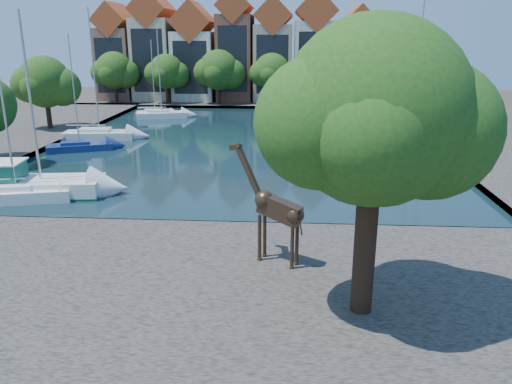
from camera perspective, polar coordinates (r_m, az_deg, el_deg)
ground at (r=28.17m, az=-6.05°, el=-4.20°), size 160.00×160.00×0.00m
water_basin at (r=51.06m, az=-1.55°, el=5.75°), size 38.00×50.00×0.08m
near_quay at (r=21.82m, az=-9.17°, el=-10.32°), size 50.00×14.00×0.50m
far_quay at (r=82.55m, az=0.52°, el=10.36°), size 60.00×16.00×0.50m
left_quay at (r=58.83m, az=-26.71°, el=5.67°), size 14.00×52.00×0.50m
right_quay at (r=54.72m, az=25.63°, el=5.06°), size 14.00×52.00×0.50m
plane_tree at (r=17.25m, az=13.70°, el=8.09°), size 8.32×6.40×10.62m
townhouse_west_end at (r=86.39m, az=-15.42°, el=14.81°), size 5.44×9.18×14.93m
townhouse_west_mid at (r=84.63m, az=-11.48°, el=15.63°), size 5.94×9.18×16.79m
townhouse_west_inner at (r=83.23m, az=-6.96°, el=15.20°), size 6.43×9.18×15.15m
townhouse_center at (r=82.27m, az=-2.35°, el=15.99°), size 5.44×9.18×16.93m
townhouse_east_inner at (r=81.87m, az=1.99°, el=15.55°), size 5.94×9.18×15.79m
townhouse_east_mid at (r=81.90m, az=6.72°, el=15.70°), size 6.43×9.18×16.65m
townhouse_east_end at (r=82.50m, az=11.36°, el=14.81°), size 5.44×9.18×14.43m
far_tree_far_west at (r=80.95m, az=-15.80°, el=13.10°), size 7.28×5.60×7.68m
far_tree_west at (r=78.70m, az=-10.15°, el=13.29°), size 6.76×5.20×7.36m
far_tree_mid_west at (r=77.18m, az=-4.20°, el=13.59°), size 7.80×6.00×8.00m
far_tree_mid_east at (r=76.51m, az=1.90°, el=13.47°), size 7.02×5.40×7.52m
far_tree_east at (r=76.65m, az=8.07°, el=13.40°), size 7.54×5.80×7.84m
far_tree_far_east at (r=77.64m, az=14.10°, el=12.99°), size 6.76×5.20×7.36m
side_tree_left_far at (r=60.20m, az=-22.89°, el=11.34°), size 7.28×5.60×7.88m
giraffe_statue at (r=22.03m, az=2.05°, el=-1.80°), size 3.42×2.05×5.25m
motorsailer at (r=36.90m, az=-25.60°, el=1.00°), size 10.59×4.17×11.82m
sailboat_left_a at (r=35.92m, az=-25.73°, el=0.06°), size 7.30×4.05×11.47m
sailboat_left_b at (r=49.68m, az=-19.50°, el=5.06°), size 6.19×4.11×10.50m
sailboat_left_c at (r=54.75m, az=-17.45°, el=6.46°), size 7.40×3.23×12.94m
sailboat_left_d at (r=67.24m, az=-10.74°, el=8.82°), size 6.79×3.92×11.10m
sailboat_left_e at (r=69.23m, az=-11.46°, el=8.95°), size 5.12×2.35×9.84m
sailboat_right_a at (r=41.03m, az=18.27°, el=2.83°), size 5.68×3.82×10.27m
sailboat_right_b at (r=44.46m, az=17.17°, el=4.04°), size 7.74×3.23×13.18m
sailboat_right_c at (r=57.39m, az=14.21°, el=7.11°), size 6.70×3.34×9.39m
sailboat_right_d at (r=60.98m, az=13.62°, el=7.78°), size 5.71×3.67×8.74m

